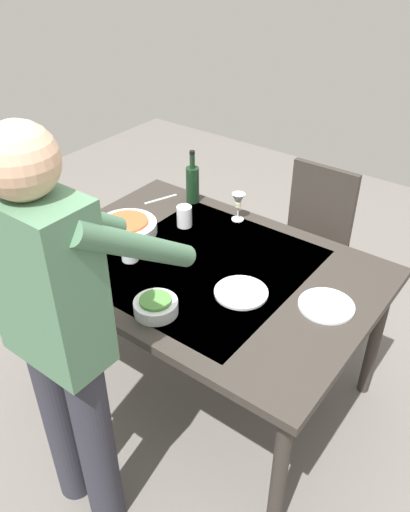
# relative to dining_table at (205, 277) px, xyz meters

# --- Properties ---
(ground_plane) EXTENTS (6.00, 6.00, 0.00)m
(ground_plane) POSITION_rel_dining_table_xyz_m (0.00, 0.00, -0.71)
(ground_plane) COLOR #66605B
(dining_table) EXTENTS (1.54, 1.08, 0.78)m
(dining_table) POSITION_rel_dining_table_xyz_m (0.00, 0.00, 0.00)
(dining_table) COLOR #332D28
(dining_table) RESTS_ON ground_plane
(chair_near) EXTENTS (0.40, 0.40, 0.91)m
(chair_near) POSITION_rel_dining_table_xyz_m (-0.09, -0.92, -0.18)
(chair_near) COLOR black
(chair_near) RESTS_ON ground_plane
(person_server) EXTENTS (0.42, 0.61, 1.69)m
(person_server) POSITION_rel_dining_table_xyz_m (-0.01, 0.80, 0.26)
(person_server) COLOR #2D2D38
(person_server) RESTS_ON ground_plane
(wine_bottle) EXTENTS (0.07, 0.07, 0.30)m
(wine_bottle) POSITION_rel_dining_table_xyz_m (0.42, -0.45, 0.18)
(wine_bottle) COLOR black
(wine_bottle) RESTS_ON dining_table
(wine_glass_left) EXTENTS (0.07, 0.07, 0.15)m
(wine_glass_left) POSITION_rel_dining_table_xyz_m (0.11, -0.43, 0.18)
(wine_glass_left) COLOR white
(wine_glass_left) RESTS_ON dining_table
(water_cup_near_left) EXTENTS (0.08, 0.08, 0.10)m
(water_cup_near_left) POSITION_rel_dining_table_xyz_m (0.30, 0.17, 0.12)
(water_cup_near_left) COLOR silver
(water_cup_near_left) RESTS_ON dining_table
(water_cup_near_right) EXTENTS (0.08, 0.08, 0.11)m
(water_cup_near_right) POSITION_rel_dining_table_xyz_m (0.30, -0.22, 0.13)
(water_cup_near_right) COLOR silver
(water_cup_near_right) RESTS_ON dining_table
(serving_bowl_pasta) EXTENTS (0.30, 0.30, 0.07)m
(serving_bowl_pasta) POSITION_rel_dining_table_xyz_m (0.48, 0.01, 0.10)
(serving_bowl_pasta) COLOR silver
(serving_bowl_pasta) RESTS_ON dining_table
(side_bowl_salad) EXTENTS (0.18, 0.18, 0.07)m
(side_bowl_salad) POSITION_rel_dining_table_xyz_m (-0.04, 0.38, 0.10)
(side_bowl_salad) COLOR silver
(side_bowl_salad) RESTS_ON dining_table
(dinner_plate_near) EXTENTS (0.23, 0.23, 0.01)m
(dinner_plate_near) POSITION_rel_dining_table_xyz_m (-0.25, 0.07, 0.08)
(dinner_plate_near) COLOR silver
(dinner_plate_near) RESTS_ON dining_table
(dinner_plate_far) EXTENTS (0.23, 0.23, 0.01)m
(dinner_plate_far) POSITION_rel_dining_table_xyz_m (-0.57, -0.06, 0.08)
(dinner_plate_far) COLOR silver
(dinner_plate_far) RESTS_ON dining_table
(table_knife) EXTENTS (0.08, 0.19, 0.00)m
(table_knife) POSITION_rel_dining_table_xyz_m (0.58, -0.36, 0.07)
(table_knife) COLOR silver
(table_knife) RESTS_ON dining_table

